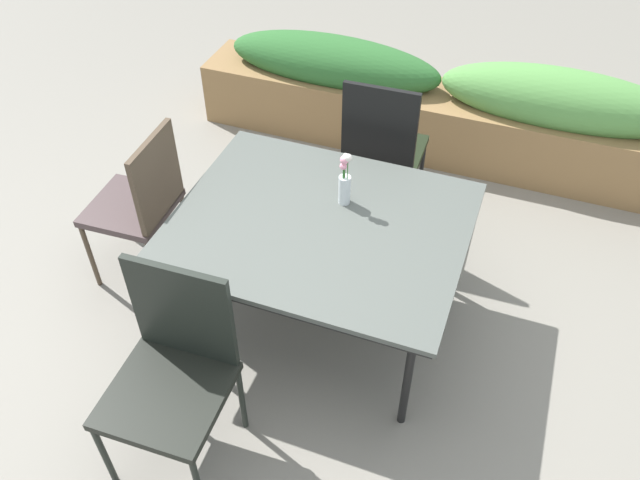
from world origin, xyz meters
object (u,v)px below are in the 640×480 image
object	(u,v)px
chair_end_left	(142,200)
flower_vase	(345,182)
planter_box	(440,106)
chair_near_left	(174,365)
dining_table	(320,229)
chair_far_side	(382,146)

from	to	relation	value
chair_end_left	flower_vase	distance (m)	1.14
chair_end_left	planter_box	xyz separation A→B (m)	(1.25, 1.79, -0.19)
chair_near_left	planter_box	size ratio (longest dim) A/B	0.29
dining_table	chair_far_side	bearing A→B (deg)	86.19
chair_far_side	flower_vase	bearing A→B (deg)	-91.44
chair_end_left	dining_table	bearing A→B (deg)	-92.87
chair_end_left	flower_vase	xyz separation A→B (m)	(1.08, 0.18, 0.29)
chair_near_left	planter_box	distance (m)	2.74
chair_near_left	flower_vase	distance (m)	1.17
chair_end_left	chair_near_left	distance (m)	1.14
dining_table	chair_near_left	world-z (taller)	chair_near_left
dining_table	chair_far_side	distance (m)	0.90
chair_far_side	chair_near_left	xyz separation A→B (m)	(-0.38, -1.78, -0.02)
dining_table	flower_vase	bearing A→B (deg)	71.59
chair_far_side	flower_vase	distance (m)	0.75
chair_near_left	chair_end_left	bearing A→B (deg)	-53.62
chair_far_side	chair_near_left	distance (m)	1.82
dining_table	chair_far_side	world-z (taller)	chair_far_side
dining_table	chair_far_side	size ratio (longest dim) A/B	1.36
chair_near_left	flower_vase	size ratio (longest dim) A/B	3.37
planter_box	chair_end_left	bearing A→B (deg)	-125.03
dining_table	chair_end_left	size ratio (longest dim) A/B	1.46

